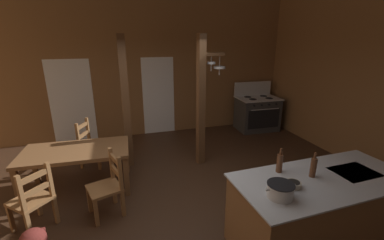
% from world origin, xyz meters
% --- Properties ---
extents(ground_plane, '(8.60, 7.66, 0.10)m').
position_xyz_m(ground_plane, '(0.00, 0.00, -0.05)').
color(ground_plane, '#382316').
extents(wall_back, '(8.60, 0.14, 4.24)m').
position_xyz_m(wall_back, '(0.00, 3.50, 2.12)').
color(wall_back, brown).
rests_on(wall_back, ground_plane).
extents(glazed_door_back_left, '(1.00, 0.01, 2.05)m').
position_xyz_m(glazed_door_back_left, '(-1.76, 3.42, 1.02)').
color(glazed_door_back_left, white).
rests_on(glazed_door_back_left, ground_plane).
extents(glazed_panel_back_right, '(0.84, 0.01, 2.05)m').
position_xyz_m(glazed_panel_back_right, '(0.39, 3.42, 1.02)').
color(glazed_panel_back_right, white).
rests_on(glazed_panel_back_right, ground_plane).
extents(kitchen_island, '(2.19, 1.03, 0.93)m').
position_xyz_m(kitchen_island, '(1.57, -1.16, 0.46)').
color(kitchen_island, brown).
rests_on(kitchen_island, ground_plane).
extents(stove_range, '(1.16, 0.85, 1.32)m').
position_xyz_m(stove_range, '(3.10, 2.87, 0.48)').
color(stove_range, '#323232').
rests_on(stove_range, ground_plane).
extents(support_post_with_pot_rack, '(0.60, 0.26, 2.59)m').
position_xyz_m(support_post_with_pot_rack, '(0.91, 1.36, 1.38)').
color(support_post_with_pot_rack, brown).
rests_on(support_post_with_pot_rack, ground_plane).
extents(support_post_center, '(0.14, 0.14, 2.59)m').
position_xyz_m(support_post_center, '(-0.53, 1.69, 1.30)').
color(support_post_center, brown).
rests_on(support_post_center, ground_plane).
extents(dining_table, '(1.74, 0.98, 0.74)m').
position_xyz_m(dining_table, '(-1.42, 1.03, 0.65)').
color(dining_table, brown).
rests_on(dining_table, ground_plane).
extents(ladderback_chair_near_window, '(0.58, 0.58, 0.95)m').
position_xyz_m(ladderback_chair_near_window, '(-1.28, 1.93, 0.45)').
color(ladderback_chair_near_window, olive).
rests_on(ladderback_chair_near_window, ground_plane).
extents(ladderback_chair_by_post, '(0.55, 0.55, 0.95)m').
position_xyz_m(ladderback_chair_by_post, '(-0.93, 0.21, 0.45)').
color(ladderback_chair_by_post, olive).
rests_on(ladderback_chair_by_post, ground_plane).
extents(ladderback_chair_at_table_end, '(0.62, 0.62, 0.95)m').
position_xyz_m(ladderback_chair_at_table_end, '(-1.88, 0.14, 0.45)').
color(ladderback_chair_at_table_end, olive).
rests_on(ladderback_chair_at_table_end, ground_plane).
extents(stockpot_on_counter, '(0.35, 0.28, 0.15)m').
position_xyz_m(stockpot_on_counter, '(0.84, -1.33, 1.01)').
color(stockpot_on_counter, '#B7BABF').
rests_on(stockpot_on_counter, kitchen_island).
extents(mixing_bowl_on_counter, '(0.17, 0.17, 0.06)m').
position_xyz_m(mixing_bowl_on_counter, '(1.10, -1.21, 0.96)').
color(mixing_bowl_on_counter, '#B2A893').
rests_on(mixing_bowl_on_counter, kitchen_island).
extents(bottle_tall_on_counter, '(0.07, 0.07, 0.31)m').
position_xyz_m(bottle_tall_on_counter, '(1.14, -0.88, 1.06)').
color(bottle_tall_on_counter, '#56331E').
rests_on(bottle_tall_on_counter, kitchen_island).
extents(bottle_short_on_counter, '(0.07, 0.07, 0.32)m').
position_xyz_m(bottle_short_on_counter, '(1.45, -1.09, 1.06)').
color(bottle_short_on_counter, '#56331E').
rests_on(bottle_short_on_counter, kitchen_island).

